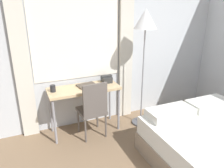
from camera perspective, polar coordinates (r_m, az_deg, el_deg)
wall_back_with_window at (r=3.72m, az=-3.16°, el=9.90°), size 5.44×0.13×2.70m
desk at (r=3.50m, az=-7.31°, el=-2.15°), size 1.12×0.46×0.78m
desk_chair at (r=3.39m, az=-5.00°, el=-6.12°), size 0.42×0.42×0.94m
standing_lamp at (r=3.50m, az=8.68°, el=14.18°), size 0.36×0.36×1.95m
telephone at (r=3.67m, az=-1.42°, el=1.29°), size 0.18×0.17×0.12m
book at (r=3.52m, az=-6.59°, el=-0.34°), size 0.33×0.26×0.02m
mug at (r=3.39m, az=-15.20°, el=-1.13°), size 0.08×0.08×0.10m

